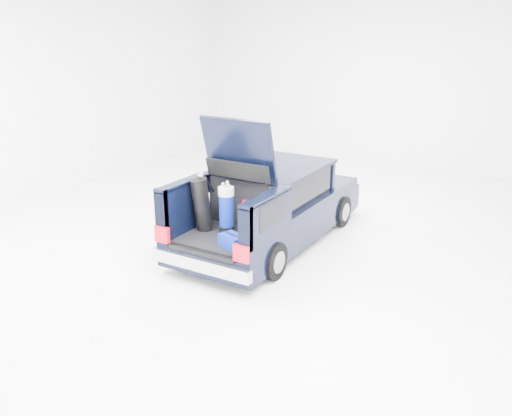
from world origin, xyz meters
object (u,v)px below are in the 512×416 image
Objects in this scene: blue_golf_bag at (226,209)px; black_golf_bag at (202,204)px; blue_duffel at (233,241)px; car at (273,206)px; red_suitcase at (252,218)px.

black_golf_bag is at bearing -174.52° from blue_golf_bag.
blue_golf_bag is at bearing 150.20° from blue_duffel.
car reaches higher than red_suitcase.
car is at bearing 119.28° from blue_duffel.
black_golf_bag is (-0.78, -0.31, 0.19)m from red_suitcase.
red_suitcase is at bearing 4.81° from blue_golf_bag.
black_golf_bag is (-0.50, -1.52, 0.38)m from car.
blue_golf_bag is at bearing 45.60° from black_golf_bag.
car is 1.41m from blue_golf_bag.
red_suitcase is 0.86m from black_golf_bag.
blue_golf_bag reaches higher than red_suitcase.
car is 9.73× the size of blue_duffel.
car is 1.64m from black_golf_bag.
blue_duffel is (0.46, -0.52, -0.29)m from blue_golf_bag.
blue_duffel is at bearing -65.01° from blue_golf_bag.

